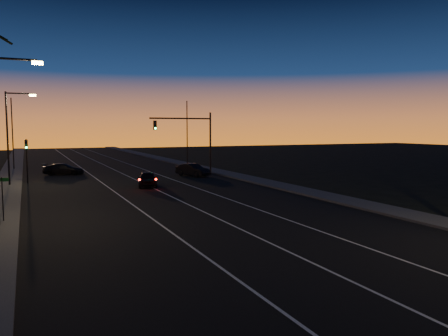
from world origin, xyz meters
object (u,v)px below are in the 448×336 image
right_car (193,170)px  lead_car (147,179)px  cross_car (64,169)px  signal_mast (191,132)px

right_car → lead_car: bearing=-136.9°
lead_car → right_car: (6.65, 6.23, -0.01)m
cross_car → lead_car: bearing=-65.6°
signal_mast → cross_car: 14.94m
lead_car → signal_mast: bearing=46.6°
right_car → cross_car: (-12.77, 7.25, -0.04)m
signal_mast → lead_car: signal_mast is taller
cross_car → right_car: bearing=-29.6°
signal_mast → cross_car: (-12.90, 6.31, -4.13)m
lead_car → cross_car: lead_car is taller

